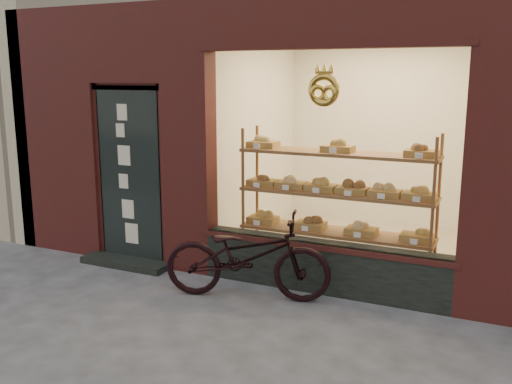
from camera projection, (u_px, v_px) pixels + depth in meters
The scene contains 3 objects.
ground at pixel (181, 373), 4.49m from camera, with size 90.00×90.00×0.00m, color #454546.
display_shelf at pixel (336, 206), 6.38m from camera, with size 2.20×0.45×1.70m.
bicycle at pixel (247, 256), 5.90m from camera, with size 0.61×1.74×0.91m, color black.
Camera 1 is at (2.28, -3.46, 2.31)m, focal length 40.00 mm.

